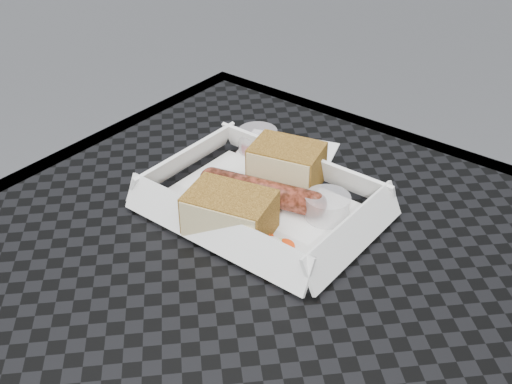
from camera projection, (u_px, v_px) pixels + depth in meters
patio_table at (271, 378)px, 0.62m from camera, size 0.80×0.80×0.74m
food_tray at (261, 209)px, 0.72m from camera, size 0.22×0.15×0.00m
bratwurst at (261, 191)px, 0.72m from camera, size 0.15×0.06×0.03m
bread_near at (287, 165)px, 0.74m from camera, size 0.09×0.07×0.05m
bread_far at (230, 213)px, 0.67m from camera, size 0.10×0.08×0.05m
veg_garnish at (267, 247)px, 0.65m from camera, size 0.03×0.03×0.00m
napkin at (282, 158)px, 0.81m from camera, size 0.15×0.15×0.00m
condiment_cup_sauce at (258, 141)px, 0.82m from camera, size 0.05×0.05×0.03m
condiment_cup_empty at (327, 208)px, 0.70m from camera, size 0.05×0.05×0.03m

